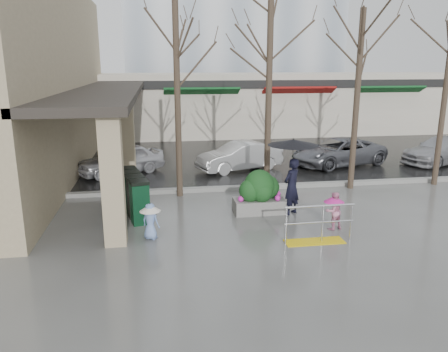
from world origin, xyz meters
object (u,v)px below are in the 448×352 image
object	(u,v)px
tree_mideast	(360,56)
woman	(292,166)
car_c	(338,152)
planter	(259,192)
handrail	(317,229)
news_boxes	(134,194)
car_b	(240,156)
car_a	(121,159)
child_blue	(150,218)
tree_midwest	(270,45)
car_d	(442,150)
tree_west	(176,49)
child_pink	(334,208)

from	to	relation	value
tree_mideast	woman	size ratio (longest dim) A/B	2.68
car_c	planter	bearing A→B (deg)	-57.75
handrail	planter	size ratio (longest dim) A/B	1.19
news_boxes	car_b	world-z (taller)	news_boxes
tree_mideast	car_a	distance (m)	10.44
handrail	car_a	xyz separation A→B (m)	(-5.67, 8.47, 0.25)
planter	car_b	xyz separation A→B (m)	(0.46, 5.74, -0.04)
planter	car_a	xyz separation A→B (m)	(-4.71, 5.89, -0.04)
tree_mideast	car_a	xyz separation A→B (m)	(-8.81, 3.67, -4.23)
car_c	handrail	bearing A→B (deg)	-43.15
handrail	news_boxes	distance (m)	5.75
handrail	news_boxes	bearing A→B (deg)	148.18
handrail	car_a	world-z (taller)	car_a
tree_mideast	car_c	distance (m)	5.80
child_blue	car_a	xyz separation A→B (m)	(-1.31, 7.58, 0.03)
tree_mideast	news_boxes	distance (m)	9.23
tree_midwest	car_d	bearing A→B (deg)	20.06
tree_mideast	child_blue	size ratio (longest dim) A/B	6.42
handrail	news_boxes	world-z (taller)	news_boxes
woman	planter	xyz separation A→B (m)	(-0.96, 0.29, -0.89)
tree_midwest	tree_mideast	distance (m)	3.32
car_b	car_d	world-z (taller)	same
tree_midwest	car_a	distance (m)	8.06
child_blue	tree_west	bearing A→B (deg)	-72.86
handrail	car_a	size ratio (longest dim) A/B	0.51
planter	news_boxes	world-z (taller)	planter
handrail	woman	world-z (taller)	woman
child_pink	tree_mideast	bearing A→B (deg)	-136.46
handrail	tree_midwest	distance (m)	6.83
tree_mideast	child_pink	xyz separation A→B (m)	(-2.36, -3.97, -4.24)
tree_west	car_c	distance (m)	9.60
child_blue	car_a	world-z (taller)	car_a
tree_west	planter	bearing A→B (deg)	-42.86
handrail	child_blue	size ratio (longest dim) A/B	1.88
planter	car_b	world-z (taller)	planter
tree_mideast	child_blue	xyz separation A→B (m)	(-7.50, -3.91, -4.26)
news_boxes	car_a	xyz separation A→B (m)	(-0.79, 5.44, -0.03)
car_a	car_c	size ratio (longest dim) A/B	0.82
planter	car_a	world-z (taller)	planter
car_a	car_b	size ratio (longest dim) A/B	0.97
tree_mideast	child_pink	size ratio (longest dim) A/B	5.93
tree_mideast	child_blue	distance (m)	9.47
tree_west	planter	distance (m)	5.49
tree_west	tree_mideast	distance (m)	6.50
tree_midwest	car_b	distance (m)	5.81
planter	child_pink	bearing A→B (deg)	-45.03
handrail	planter	world-z (taller)	planter
news_boxes	car_d	bearing A→B (deg)	7.00
child_blue	child_pink	bearing A→B (deg)	-149.24
woman	car_b	distance (m)	6.12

